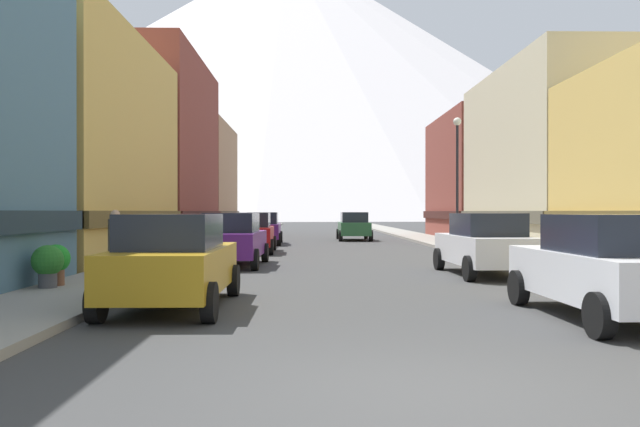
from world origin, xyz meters
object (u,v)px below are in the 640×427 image
(car_left_1, at_px, (233,239))
(car_right_1, at_px, (485,244))
(car_right_0, at_px, (608,267))
(car_left_0, at_px, (174,261))
(car_left_2, at_px, (251,232))
(car_left_3, at_px, (263,228))
(potted_plant_2, at_px, (48,263))
(car_driving_0, at_px, (354,226))
(pedestrian_0, at_px, (115,246))
(streetlamp_right, at_px, (457,163))
(potted_plant_1, at_px, (56,262))

(car_left_1, xyz_separation_m, car_right_1, (7.60, -3.14, 0.00))
(car_right_0, bearing_deg, car_left_0, 169.72)
(car_left_2, relative_size, car_left_3, 1.00)
(car_left_3, relative_size, car_right_0, 1.00)
(car_left_3, distance_m, car_right_0, 25.57)
(car_right_1, xyz_separation_m, potted_plant_2, (-10.80, -4.01, -0.21))
(car_left_0, distance_m, car_driving_0, 28.36)
(car_left_0, relative_size, car_left_2, 0.99)
(car_left_1, relative_size, pedestrian_0, 2.58)
(streetlamp_right, bearing_deg, potted_plant_1, -132.56)
(car_left_1, distance_m, car_driving_0, 19.44)
(car_left_3, distance_m, pedestrian_0, 18.80)
(car_driving_0, xyz_separation_m, potted_plant_1, (-8.60, -25.39, -0.21))
(potted_plant_2, bearing_deg, car_left_1, 65.89)
(car_driving_0, relative_size, pedestrian_0, 2.56)
(streetlamp_right, bearing_deg, car_left_2, 179.70)
(car_right_0, distance_m, potted_plant_1, 11.46)
(potted_plant_1, relative_size, streetlamp_right, 0.16)
(car_left_1, bearing_deg, car_left_3, 89.99)
(potted_plant_1, bearing_deg, potted_plant_2, -90.00)
(car_left_1, height_order, car_right_1, same)
(car_right_0, xyz_separation_m, streetlamp_right, (1.55, 17.29, 3.09))
(car_right_1, bearing_deg, car_left_3, 114.07)
(car_left_2, distance_m, pedestrian_0, 11.82)
(car_left_2, height_order, potted_plant_1, car_left_2)
(pedestrian_0, bearing_deg, streetlamp_right, 44.79)
(car_right_0, bearing_deg, potted_plant_2, 162.55)
(car_left_0, xyz_separation_m, car_right_1, (7.60, 6.02, 0.00))
(car_driving_0, distance_m, pedestrian_0, 24.73)
(car_left_2, distance_m, potted_plant_2, 14.30)
(car_left_1, bearing_deg, car_left_2, 89.98)
(car_left_2, bearing_deg, car_left_3, 90.00)
(car_left_2, xyz_separation_m, car_driving_0, (5.40, 11.89, 0.00))
(car_right_0, xyz_separation_m, potted_plant_1, (-10.80, 3.84, -0.21))
(car_right_1, relative_size, pedestrian_0, 2.59)
(car_left_1, relative_size, potted_plant_2, 4.72)
(car_left_1, xyz_separation_m, car_left_3, (0.00, 13.87, 0.00))
(pedestrian_0, bearing_deg, car_driving_0, 71.49)
(car_right_1, relative_size, car_driving_0, 1.01)
(car_left_1, relative_size, streetlamp_right, 0.76)
(car_left_1, height_order, potted_plant_2, car_left_1)
(potted_plant_1, height_order, streetlamp_right, streetlamp_right)
(car_left_1, bearing_deg, car_left_0, -89.99)
(car_left_0, relative_size, car_right_1, 0.99)
(car_left_0, xyz_separation_m, car_right_0, (7.60, -1.38, 0.00))
(car_right_0, bearing_deg, car_left_2, 113.67)
(car_left_1, height_order, car_left_2, same)
(car_left_2, distance_m, car_right_0, 18.93)
(pedestrian_0, bearing_deg, car_right_0, -29.87)
(car_left_1, height_order, car_right_0, same)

